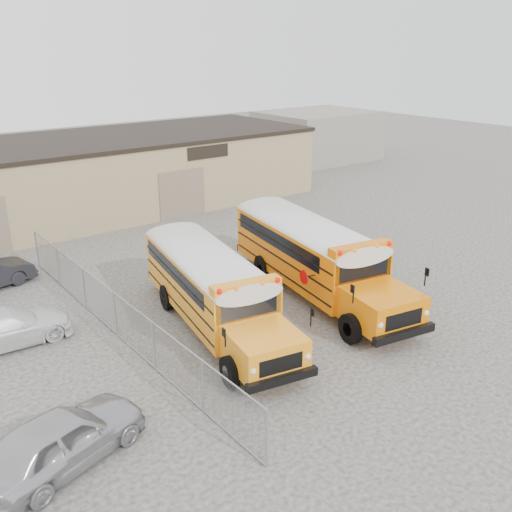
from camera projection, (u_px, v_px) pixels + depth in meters
ground at (290, 320)px, 22.65m from camera, size 120.00×120.00×0.00m
warehouse at (88, 175)px, 36.65m from camera, size 30.20×10.20×4.67m
chainlink_fence at (115, 314)px, 21.13m from camera, size 0.07×18.07×1.81m
distant_building_right at (317, 135)px, 53.40m from camera, size 10.00×8.00×4.40m
school_bus_left at (162, 237)px, 26.89m from camera, size 4.36×10.47×2.98m
school_bus_right at (245, 213)px, 30.22m from camera, size 4.60×11.34×3.23m
tarp_bundle at (391, 310)px, 21.65m from camera, size 1.35×1.29×1.58m
car_silver at (62, 439)px, 14.64m from camera, size 4.94×3.10×1.57m
car_white at (5, 328)px, 20.54m from camera, size 4.76×2.02×1.37m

